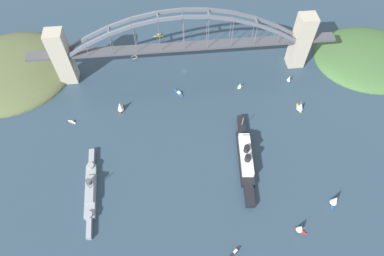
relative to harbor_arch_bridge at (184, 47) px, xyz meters
The scene contains 17 objects.
ground_plane 31.66m from the harbor_arch_bridge, ahead, with size 1400.00×1400.00×0.00m, color #283D4C.
harbor_arch_bridge is the anchor object (origin of this frame).
headland_west_shore 200.67m from the harbor_arch_bridge, behind, with size 116.95×101.64×24.22m.
headland_east_shore 180.53m from the harbor_arch_bridge, ahead, with size 129.41×122.82×25.20m.
ocean_liner 121.13m from the harbor_arch_bridge, 110.74° to the left, with size 15.48×86.80×17.34m.
naval_cruiser 155.74m from the harbor_arch_bridge, 56.00° to the left, with size 10.03×76.61×16.90m.
seaplane_taxiing_near_bridge 64.12m from the harbor_arch_bridge, 25.85° to the right, with size 7.88×9.37×4.92m.
seaplane_second_in_formation 66.13m from the harbor_arch_bridge, 65.48° to the right, with size 10.59×7.93×4.76m.
small_boat_0 44.13m from the harbor_arch_bridge, 74.97° to the left, with size 8.44×11.58×2.37m.
small_boat_1 123.53m from the harbor_arch_bridge, 149.28° to the left, with size 6.12×10.82×9.71m.
small_boat_2 188.47m from the harbor_arch_bridge, 96.28° to the left, with size 9.59×7.85×2.07m.
small_boat_3 125.74m from the harbor_arch_bridge, 27.33° to the left, with size 7.35×4.81×2.13m.
small_boat_4 83.02m from the harbor_arch_bridge, 35.80° to the left, with size 6.90×10.55×12.06m.
small_boat_5 66.37m from the harbor_arch_bridge, 151.09° to the left, with size 6.37×5.34×6.60m.
small_boat_6 188.39m from the harbor_arch_bridge, 123.47° to the left, with size 7.53×9.70×12.11m.
small_boat_7 109.44m from the harbor_arch_bridge, 166.21° to the left, with size 3.98×6.74×7.96m.
small_boat_8 189.71m from the harbor_arch_bridge, 112.08° to the left, with size 8.32×7.39×10.13m.
Camera 1 is at (16.55, 246.60, 245.87)m, focal length 31.13 mm.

